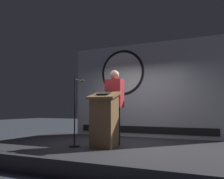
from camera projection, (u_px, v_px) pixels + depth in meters
The scene contains 6 objects.
ground_plane at pixel (119, 158), 5.83m from camera, with size 40.00×40.00×0.00m, color #383D47.
stage_platform at pixel (119, 152), 5.84m from camera, with size 6.40×4.00×0.30m, color #333338.
banner_display at pixel (143, 90), 7.64m from camera, with size 4.64×0.12×2.82m.
podium at pixel (104, 120), 5.46m from camera, with size 0.64×0.49×1.22m.
speaker_person at pixel (114, 106), 5.91m from camera, with size 0.40×0.26×1.75m.
microphone_stand at pixel (76, 122), 5.64m from camera, with size 0.24×0.47×1.54m.
Camera 1 is at (2.39, -5.43, 1.13)m, focal length 40.59 mm.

